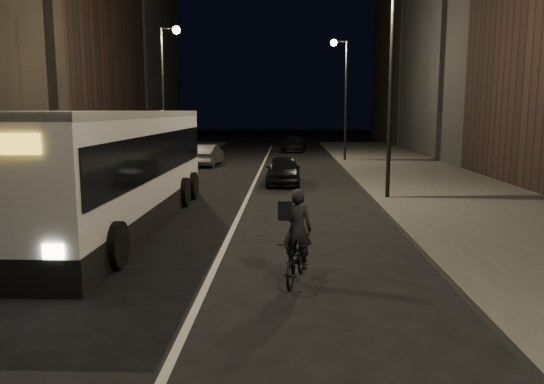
# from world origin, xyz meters

# --- Properties ---
(ground) EXTENTS (180.00, 180.00, 0.00)m
(ground) POSITION_xyz_m (0.00, 0.00, 0.00)
(ground) COLOR black
(ground) RESTS_ON ground
(sidewalk_right) EXTENTS (7.00, 70.00, 0.16)m
(sidewalk_right) POSITION_xyz_m (8.50, 14.00, 0.08)
(sidewalk_right) COLOR #353533
(sidewalk_right) RESTS_ON ground
(sidewalk_left) EXTENTS (7.00, 70.00, 0.16)m
(sidewalk_left) POSITION_xyz_m (-8.50, 14.00, 0.08)
(sidewalk_left) COLOR #353533
(sidewalk_left) RESTS_ON ground
(building_row_right) EXTENTS (8.00, 61.00, 21.00)m
(building_row_right) POSITION_xyz_m (16.00, 27.50, 10.50)
(building_row_right) COLOR black
(building_row_right) RESTS_ON ground
(building_row_left) EXTENTS (8.00, 61.00, 22.00)m
(building_row_left) POSITION_xyz_m (-16.00, 28.50, 11.00)
(building_row_left) COLOR black
(building_row_left) RESTS_ON ground
(streetlight_right_mid) EXTENTS (1.20, 0.44, 8.12)m
(streetlight_right_mid) POSITION_xyz_m (5.33, 12.00, 5.36)
(streetlight_right_mid) COLOR black
(streetlight_right_mid) RESTS_ON sidewalk_right
(streetlight_right_far) EXTENTS (1.20, 0.44, 8.12)m
(streetlight_right_far) POSITION_xyz_m (5.33, 28.00, 5.36)
(streetlight_right_far) COLOR black
(streetlight_right_far) RESTS_ON sidewalk_right
(streetlight_left_far) EXTENTS (1.20, 0.44, 8.12)m
(streetlight_left_far) POSITION_xyz_m (-5.33, 22.00, 5.36)
(streetlight_left_far) COLOR black
(streetlight_left_far) RESTS_ON sidewalk_left
(city_bus) EXTENTS (3.12, 13.15, 3.53)m
(city_bus) POSITION_xyz_m (-3.60, 7.22, 1.92)
(city_bus) COLOR white
(city_bus) RESTS_ON ground
(cyclist_on_bicycle) EXTENTS (0.95, 1.82, 2.00)m
(cyclist_on_bicycle) POSITION_xyz_m (1.85, 1.80, 0.67)
(cyclist_on_bicycle) COLOR black
(cyclist_on_bicycle) RESTS_ON ground
(car_near) EXTENTS (1.68, 4.05, 1.37)m
(car_near) POSITION_xyz_m (1.44, 16.64, 0.69)
(car_near) COLOR black
(car_near) RESTS_ON ground
(car_mid) EXTENTS (1.74, 4.30, 1.39)m
(car_mid) POSITION_xyz_m (-3.60, 25.23, 0.69)
(car_mid) COLOR #393A3C
(car_mid) RESTS_ON ground
(car_far) EXTENTS (2.48, 4.89, 1.36)m
(car_far) POSITION_xyz_m (2.20, 37.41, 0.68)
(car_far) COLOR black
(car_far) RESTS_ON ground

